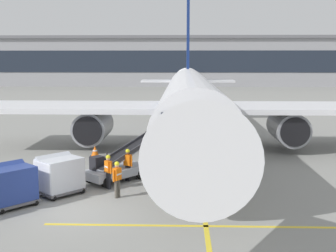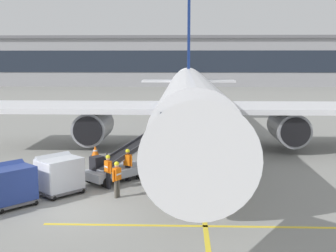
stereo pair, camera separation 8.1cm
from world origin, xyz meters
TOP-DOWN VIEW (x-y plane):
  - ground_plane at (0.00, 0.00)m, footprint 600.00×600.00m
  - parked_airplane at (5.33, 14.05)m, footprint 30.62×40.49m
  - belt_loader at (1.37, 5.22)m, footprint 4.57×4.92m
  - baggage_cart_lead at (-1.15, 2.52)m, footprint 2.53×2.57m
  - baggage_cart_second at (-2.84, 0.68)m, footprint 2.53×2.57m
  - ground_crew_by_loader at (1.88, 4.96)m, footprint 0.51×0.39m
  - ground_crew_by_carts at (1.08, 3.46)m, footprint 0.43×0.46m
  - ground_crew_marshaller at (1.74, 2.04)m, footprint 0.40×0.50m
  - safety_cone_engine_keepout at (-1.03, 10.79)m, footprint 0.67×0.67m
  - apron_guidance_line_lead_in at (5.72, 13.32)m, footprint 0.20×110.00m
  - apron_guidance_line_stop_bar at (5.33, -1.48)m, footprint 12.00×0.20m
  - terminal_building at (3.20, 97.63)m, footprint 113.33×22.51m

SIDE VIEW (x-z plane):
  - ground_plane at x=0.00m, z-range 0.00..0.00m
  - apron_guidance_line_lead_in at x=5.72m, z-range 0.00..0.01m
  - apron_guidance_line_stop_bar at x=5.33m, z-range 0.00..0.01m
  - safety_cone_engine_keepout at x=-1.03m, z-range -0.01..0.75m
  - belt_loader at x=1.37m, z-range -0.49..2.10m
  - ground_crew_by_loader at x=1.88m, z-range 0.13..1.87m
  - ground_crew_by_carts at x=1.08m, z-range 0.13..1.87m
  - ground_crew_marshaller at x=1.74m, z-range 0.13..1.87m
  - baggage_cart_lead at x=-1.15m, z-range 0.04..1.96m
  - baggage_cart_second at x=-2.84m, z-range 0.04..1.96m
  - parked_airplane at x=5.33m, z-range -3.28..10.23m
  - terminal_building at x=3.20m, z-range -0.05..11.85m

